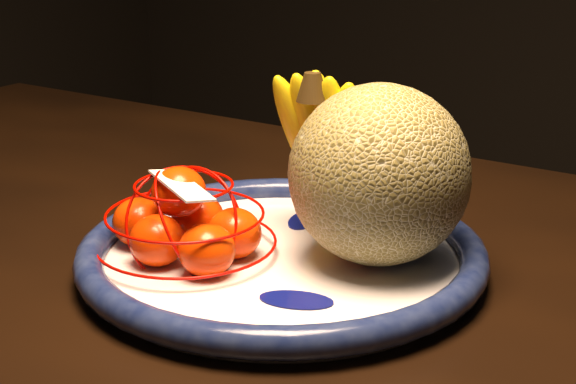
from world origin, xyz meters
The scene contains 6 objects.
dining_table centered at (0.00, 0.06, 0.64)m, with size 1.43×0.86×0.71m.
fruit_bowl centered at (0.11, 0.07, 0.73)m, with size 0.36×0.36×0.03m.
cantaloupe centered at (0.18, 0.10, 0.80)m, with size 0.15×0.15×0.15m, color olive.
banana_bunch centered at (0.11, 0.14, 0.81)m, with size 0.11×0.11×0.17m.
mandarin_bag centered at (0.04, 0.02, 0.75)m, with size 0.20×0.20×0.10m.
price_tag centered at (0.05, 0.01, 0.80)m, with size 0.07×0.03×0.00m, color white.
Camera 1 is at (0.51, -0.53, 1.03)m, focal length 55.00 mm.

